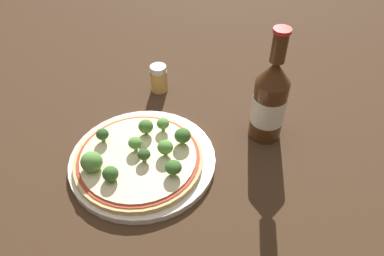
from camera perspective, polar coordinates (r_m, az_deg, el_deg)
The scene contains 15 objects.
ground_plane at distance 0.68m, azimuth -7.69°, elevation -4.65°, with size 3.00×3.00×0.00m, color #3D2819.
plate at distance 0.67m, azimuth -7.75°, elevation -4.96°, with size 0.26×0.26×0.01m.
pizza at distance 0.65m, azimuth -8.11°, elevation -4.67°, with size 0.22×0.22×0.01m.
broccoli_floret_0 at distance 0.67m, azimuth -7.05°, elevation 0.22°, with size 0.03×0.03×0.03m.
broccoli_floret_1 at distance 0.63m, azimuth -15.05°, elevation -4.99°, with size 0.04×0.04×0.03m.
broccoli_floret_2 at distance 0.63m, azimuth -6.99°, elevation -3.96°, with size 0.02×0.02×0.02m.
broccoli_floret_3 at distance 0.61m, azimuth -12.33°, elevation -6.83°, with size 0.03×0.03×0.03m.
broccoli_floret_4 at distance 0.64m, azimuth -8.57°, elevation -2.53°, with size 0.02×0.02×0.03m.
broccoli_floret_5 at distance 0.63m, azimuth -4.10°, elevation -2.95°, with size 0.03×0.03×0.03m.
broccoli_floret_6 at distance 0.68m, azimuth -4.45°, elevation 0.66°, with size 0.02×0.02×0.03m.
broccoli_floret_7 at distance 0.60m, azimuth -2.85°, elevation -6.01°, with size 0.03×0.03×0.03m.
broccoli_floret_8 at distance 0.65m, azimuth -1.44°, elevation -1.17°, with size 0.03×0.03×0.03m.
broccoli_floret_9 at distance 0.68m, azimuth -13.49°, elevation -0.96°, with size 0.02×0.02×0.03m.
beer_bottle at distance 0.68m, azimuth 11.77°, elevation 4.17°, with size 0.06×0.06×0.22m.
pepper_shaker at distance 0.81m, azimuth -5.08°, elevation 7.53°, with size 0.04×0.04×0.06m.
Camera 1 is at (-0.07, -0.46, 0.50)m, focal length 35.00 mm.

